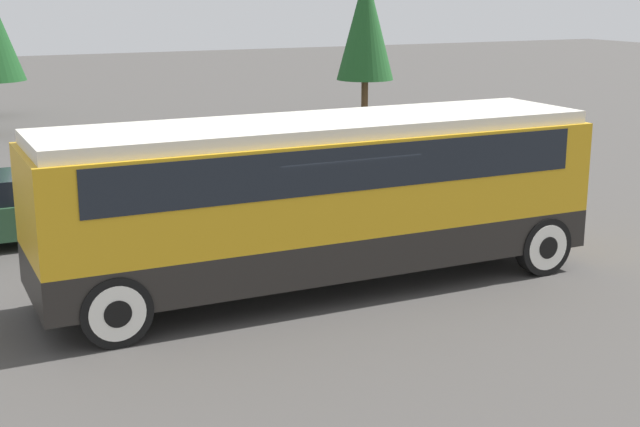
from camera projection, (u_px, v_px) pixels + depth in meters
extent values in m
plane|color=#423F3D|center=(320.00, 287.00, 15.75)|extent=(120.00, 120.00, 0.00)
cube|color=black|center=(320.00, 243.00, 15.55)|extent=(9.77, 2.43, 0.69)
cube|color=gold|center=(320.00, 179.00, 15.27)|extent=(9.77, 2.43, 1.61)
cube|color=black|center=(320.00, 156.00, 15.17)|extent=(8.60, 2.47, 0.73)
cube|color=silver|center=(320.00, 126.00, 15.05)|extent=(9.58, 2.23, 0.22)
cube|color=gold|center=(539.00, 169.00, 17.31)|extent=(0.36, 2.33, 1.84)
cylinder|color=black|center=(543.00, 246.00, 16.34)|extent=(1.09, 0.28, 1.09)
cylinder|color=silver|center=(543.00, 246.00, 16.34)|extent=(0.85, 0.30, 0.85)
cylinder|color=black|center=(543.00, 246.00, 16.34)|extent=(0.41, 0.32, 0.41)
cylinder|color=black|center=(473.00, 219.00, 18.27)|extent=(1.09, 0.28, 1.09)
cylinder|color=silver|center=(473.00, 219.00, 18.27)|extent=(0.85, 0.30, 0.85)
cylinder|color=black|center=(473.00, 219.00, 18.27)|extent=(0.41, 0.32, 0.41)
cylinder|color=black|center=(116.00, 311.00, 13.04)|extent=(1.09, 0.28, 1.09)
cylinder|color=silver|center=(116.00, 311.00, 13.04)|extent=(0.85, 0.30, 0.85)
cylinder|color=black|center=(116.00, 311.00, 13.04)|extent=(0.41, 0.32, 0.41)
cylinder|color=black|center=(85.00, 269.00, 14.97)|extent=(1.09, 0.28, 1.09)
cylinder|color=silver|center=(85.00, 269.00, 14.97)|extent=(0.85, 0.30, 0.85)
cylinder|color=black|center=(85.00, 269.00, 14.97)|extent=(0.41, 0.32, 0.41)
cube|color=#2D5638|center=(15.00, 214.00, 18.43)|extent=(4.41, 1.79, 0.69)
cube|color=black|center=(4.00, 187.00, 18.21)|extent=(2.29, 1.61, 0.51)
cylinder|color=black|center=(110.00, 226.00, 18.53)|extent=(0.64, 0.22, 0.64)
cylinder|color=black|center=(110.00, 226.00, 18.53)|extent=(0.24, 0.26, 0.24)
cylinder|color=black|center=(93.00, 210.00, 19.94)|extent=(0.64, 0.22, 0.64)
cylinder|color=black|center=(93.00, 210.00, 19.94)|extent=(0.24, 0.26, 0.24)
cube|color=#BCBCC1|center=(233.00, 164.00, 23.64)|extent=(4.29, 1.82, 0.69)
cube|color=black|center=(227.00, 142.00, 23.42)|extent=(2.23, 1.64, 0.55)
cylinder|color=black|center=(304.00, 174.00, 23.69)|extent=(0.66, 0.22, 0.66)
cylinder|color=black|center=(304.00, 174.00, 23.69)|extent=(0.25, 0.26, 0.25)
cylinder|color=black|center=(279.00, 163.00, 25.13)|extent=(0.66, 0.22, 0.66)
cylinder|color=black|center=(279.00, 163.00, 25.13)|extent=(0.25, 0.26, 0.25)
cylinder|color=black|center=(182.00, 186.00, 22.28)|extent=(0.66, 0.22, 0.66)
cylinder|color=black|center=(182.00, 186.00, 22.28)|extent=(0.25, 0.26, 0.25)
cylinder|color=black|center=(164.00, 174.00, 23.72)|extent=(0.66, 0.22, 0.66)
cylinder|color=black|center=(164.00, 174.00, 23.72)|extent=(0.25, 0.26, 0.25)
cube|color=#7A6B5B|center=(225.00, 192.00, 20.65)|extent=(4.24, 1.86, 0.60)
cube|color=black|center=(217.00, 170.00, 20.44)|extent=(2.21, 1.67, 0.48)
cylinder|color=black|center=(305.00, 201.00, 20.66)|extent=(0.67, 0.22, 0.67)
cylinder|color=black|center=(305.00, 201.00, 20.66)|extent=(0.26, 0.26, 0.26)
cylinder|color=black|center=(276.00, 187.00, 22.13)|extent=(0.67, 0.22, 0.67)
cylinder|color=black|center=(276.00, 187.00, 22.13)|extent=(0.26, 0.26, 0.26)
cylinder|color=black|center=(166.00, 216.00, 19.27)|extent=(0.67, 0.22, 0.67)
cylinder|color=black|center=(166.00, 216.00, 19.27)|extent=(0.26, 0.26, 0.26)
cylinder|color=black|center=(146.00, 200.00, 20.74)|extent=(0.67, 0.22, 0.67)
cylinder|color=black|center=(146.00, 200.00, 20.74)|extent=(0.26, 0.26, 0.26)
cylinder|color=brown|center=(365.00, 98.00, 36.71)|extent=(0.28, 0.28, 1.50)
cone|color=#1E5123|center=(366.00, 24.00, 35.98)|extent=(2.33, 2.33, 4.42)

